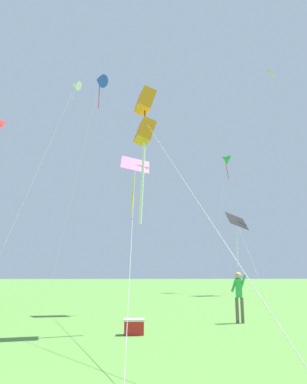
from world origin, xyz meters
The scene contains 9 objects.
kite_yellow_diamond centered at (18.43, 37.36, 23.82)m, with size 2.39×8.06×26.31m.
kite_green_small centered at (11.84, 36.70, 14.37)m, with size 3.97×6.43×15.07m.
kite_blue_delta centered at (-2.60, 39.48, 24.97)m, with size 4.36×8.88×26.00m.
kite_orange_box centered at (1.79, 9.15, 6.73)m, with size 2.08×8.59×7.83m.
kite_black_large centered at (10.88, 30.20, 5.54)m, with size 2.63×12.24×7.33m.
kite_white_distant centered at (-3.68, 28.26, 18.18)m, with size 3.86×9.49×18.76m.
kite_pink_low centered at (1.53, 14.69, 6.41)m, with size 1.42×12.06×7.48m.
person_in_red_shirt centered at (5.33, 11.30, 1.07)m, with size 0.58×0.25×1.79m.
picnic_cooler centered at (1.50, 8.85, 0.22)m, with size 0.60×0.40×0.44m.
Camera 1 is at (1.35, -2.50, 1.66)m, focal length 35.02 mm.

